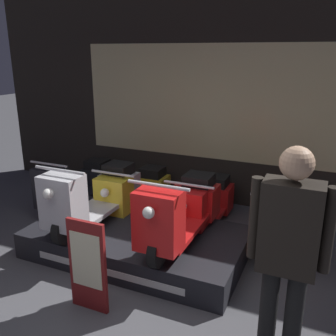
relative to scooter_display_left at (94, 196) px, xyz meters
name	(u,v)px	position (x,y,z in m)	size (l,w,h in m)	color
ground_plane	(102,330)	(0.88, -1.24, -0.65)	(30.00, 30.00, 0.00)	#4C4C51
shop_wall_back	(217,100)	(0.88, 1.99, 0.95)	(7.89, 0.09, 3.20)	#28231E
display_platform	(137,242)	(0.55, 0.01, -0.49)	(2.46, 1.32, 0.31)	black
scooter_display_left	(94,196)	(0.00, 0.00, 0.00)	(0.61, 1.58, 0.84)	black
scooter_display_right	(181,211)	(1.11, 0.00, 0.00)	(0.61, 1.58, 0.84)	black
scooter_backrow_0	(77,185)	(-0.97, 0.92, -0.31)	(0.61, 1.58, 0.84)	black
scooter_backrow_1	(135,194)	(0.04, 0.92, -0.31)	(0.61, 1.58, 0.84)	black
scooter_backrow_2	(203,206)	(1.06, 0.92, -0.31)	(0.61, 1.58, 0.84)	black
scooter_backrow_3	(283,219)	(2.08, 0.92, -0.31)	(0.61, 1.58, 0.84)	black
person_right_browsing	(288,247)	(2.30, -1.01, 0.36)	(0.56, 0.22, 1.72)	black
price_sign_board	(88,266)	(0.63, -1.04, -0.20)	(0.38, 0.04, 0.89)	maroon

